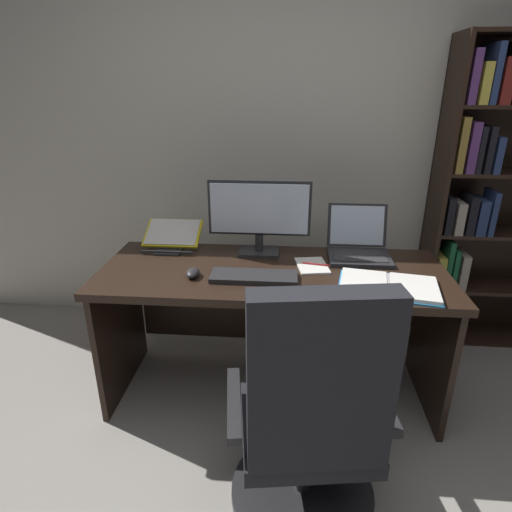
% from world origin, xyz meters
% --- Properties ---
extents(wall_back, '(5.41, 0.12, 2.74)m').
position_xyz_m(wall_back, '(0.00, 2.01, 1.37)').
color(wall_back, beige).
rests_on(wall_back, ground).
extents(desk, '(1.76, 0.69, 0.76)m').
position_xyz_m(desk, '(-0.10, 1.16, 0.55)').
color(desk, black).
rests_on(desk, ground).
extents(bookshelf, '(0.90, 0.30, 1.91)m').
position_xyz_m(bookshelf, '(1.21, 1.78, 0.95)').
color(bookshelf, black).
rests_on(bookshelf, ground).
extents(office_chair, '(0.66, 0.60, 1.07)m').
position_xyz_m(office_chair, '(0.07, 0.33, 0.45)').
color(office_chair, '#232326').
rests_on(office_chair, ground).
extents(monitor, '(0.55, 0.16, 0.41)m').
position_xyz_m(monitor, '(-0.19, 1.30, 0.97)').
color(monitor, '#232326').
rests_on(monitor, desk).
extents(laptop, '(0.33, 0.33, 0.26)m').
position_xyz_m(laptop, '(0.35, 1.31, 0.81)').
color(laptop, '#232326').
rests_on(laptop, desk).
extents(keyboard, '(0.42, 0.15, 0.02)m').
position_xyz_m(keyboard, '(-0.19, 0.96, 0.77)').
color(keyboard, '#232326').
rests_on(keyboard, desk).
extents(computer_mouse, '(0.06, 0.10, 0.04)m').
position_xyz_m(computer_mouse, '(-0.49, 0.96, 0.78)').
color(computer_mouse, '#232326').
rests_on(computer_mouse, desk).
extents(reading_stand_with_book, '(0.32, 0.26, 0.14)m').
position_xyz_m(reading_stand_with_book, '(-0.70, 1.36, 0.83)').
color(reading_stand_with_book, '#232326').
rests_on(reading_stand_with_book, desk).
extents(open_binder, '(0.49, 0.36, 0.02)m').
position_xyz_m(open_binder, '(0.44, 0.91, 0.77)').
color(open_binder, '#2D84C6').
rests_on(open_binder, desk).
extents(notepad, '(0.18, 0.23, 0.01)m').
position_xyz_m(notepad, '(0.10, 1.14, 0.76)').
color(notepad, silver).
rests_on(notepad, desk).
extents(pen, '(0.14, 0.03, 0.01)m').
position_xyz_m(pen, '(0.12, 1.14, 0.77)').
color(pen, maroon).
rests_on(pen, notepad).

